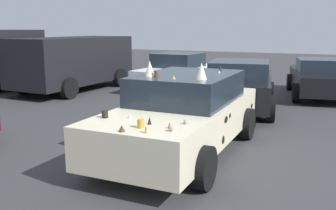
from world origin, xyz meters
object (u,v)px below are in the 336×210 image
art_car_decorated (184,113)px  parked_van_row_back_center (74,60)px  parked_sedan_row_back_far (177,72)px  parked_sedan_far_right (239,85)px  parked_sedan_behind_right (321,78)px

art_car_decorated → parked_van_row_back_center: bearing=-127.9°
parked_van_row_back_center → parked_sedan_row_back_far: parked_van_row_back_center is taller
art_car_decorated → parked_sedan_far_right: bearing=179.3°
parked_van_row_back_center → parked_sedan_row_back_far: 3.91m
parked_van_row_back_center → parked_sedan_behind_right: (2.39, -8.54, -0.47)m
parked_sedan_row_back_far → parked_sedan_far_right: bearing=53.4°
parked_sedan_far_right → parked_sedan_behind_right: parked_sedan_far_right is taller
art_car_decorated → parked_sedan_far_right: 4.13m
parked_sedan_far_right → parked_sedan_row_back_far: size_ratio=1.07×
art_car_decorated → parked_van_row_back_center: 8.24m
art_car_decorated → parked_sedan_behind_right: bearing=164.3°
parked_van_row_back_center → parked_sedan_far_right: parked_van_row_back_center is taller
parked_van_row_back_center → parked_sedan_behind_right: parked_van_row_back_center is taller
parked_sedan_far_right → parked_sedan_behind_right: 3.79m
art_car_decorated → parked_sedan_row_back_far: (6.72, 3.09, -0.07)m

